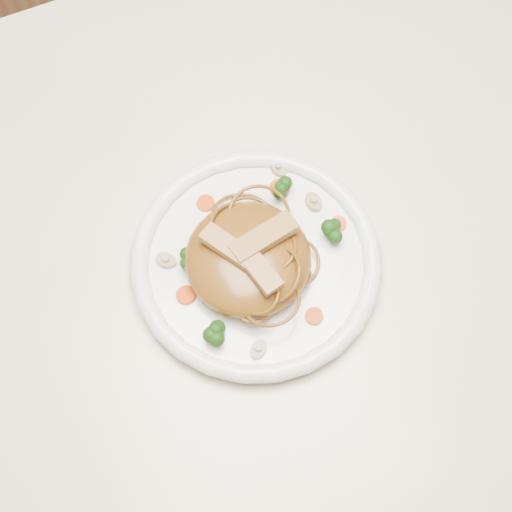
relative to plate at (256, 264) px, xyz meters
name	(u,v)px	position (x,y,z in m)	size (l,w,h in m)	color
ground	(258,381)	(0.03, 0.05, -0.76)	(4.00, 4.00, 0.00)	brown
table	(259,256)	(0.03, 0.05, -0.11)	(1.20, 0.80, 0.75)	#F0E4CB
plate	(256,264)	(0.00, 0.00, 0.00)	(0.27, 0.27, 0.02)	white
noodle_mound	(248,258)	(-0.01, 0.00, 0.03)	(0.13, 0.13, 0.04)	brown
chicken_a	(264,238)	(0.01, 0.00, 0.06)	(0.07, 0.02, 0.01)	#A8874F
chicken_b	(230,248)	(-0.03, 0.00, 0.06)	(0.07, 0.02, 0.01)	#A8874F
chicken_c	(256,266)	(-0.01, -0.02, 0.06)	(0.07, 0.02, 0.01)	#A8874F
broccoli_0	(283,186)	(0.06, 0.06, 0.03)	(0.03, 0.03, 0.03)	#1B410D
broccoli_1	(186,260)	(-0.07, 0.02, 0.02)	(0.03, 0.03, 0.03)	#1B410D
broccoli_2	(215,334)	(-0.07, -0.06, 0.02)	(0.02, 0.02, 0.03)	#1B410D
broccoli_3	(335,231)	(0.09, -0.01, 0.02)	(0.02, 0.02, 0.03)	#1B410D
carrot_0	(280,188)	(0.06, 0.07, 0.01)	(0.02, 0.02, 0.01)	#C54E07
carrot_1	(186,295)	(-0.08, -0.01, 0.01)	(0.02, 0.02, 0.01)	#C54E07
carrot_2	(338,224)	(0.10, 0.00, 0.01)	(0.02, 0.02, 0.01)	#C54E07
carrot_3	(206,203)	(-0.02, 0.09, 0.01)	(0.02, 0.02, 0.01)	#C54E07
carrot_4	(314,316)	(0.03, -0.08, 0.01)	(0.02, 0.02, 0.01)	#C54E07
mushroom_0	(258,349)	(-0.04, -0.09, 0.01)	(0.02, 0.02, 0.01)	beige
mushroom_1	(313,202)	(0.09, 0.04, 0.01)	(0.02, 0.02, 0.01)	beige
mushroom_2	(166,261)	(-0.09, 0.04, 0.01)	(0.02, 0.02, 0.01)	beige
mushroom_3	(278,168)	(0.07, 0.09, 0.01)	(0.02, 0.02, 0.01)	beige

